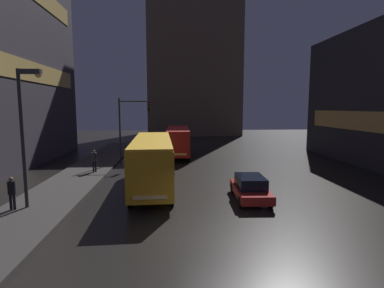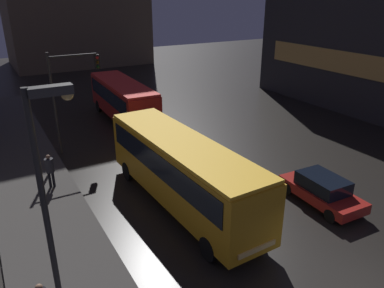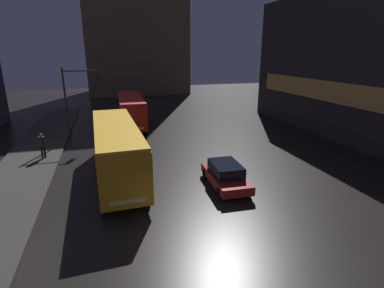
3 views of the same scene
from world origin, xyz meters
name	(u,v)px [view 3 (image 3 of 3)]	position (x,y,z in m)	size (l,w,h in m)	color
ground_plane	(204,245)	(0.00, 0.00, 0.00)	(120.00, 120.00, 0.00)	black
sidewalk_left	(21,175)	(-9.00, 10.00, 0.07)	(4.00, 48.00, 0.15)	#3D3A38
building_far_backdrop	(134,11)	(2.93, 50.17, 14.78)	(18.07, 12.00, 29.55)	brown
bus_near	(117,146)	(-3.00, 8.21, 2.10)	(2.90, 10.85, 3.40)	orange
bus_far	(131,108)	(-0.91, 21.70, 1.96)	(2.76, 9.90, 3.17)	#AD1E19
car_taxi	(226,175)	(2.98, 5.00, 0.75)	(2.02, 4.31, 1.45)	maroon
pedestrian_mid	(42,143)	(-8.13, 13.01, 1.27)	(0.62, 0.62, 1.83)	black
traffic_light_main	(77,92)	(-5.69, 17.61, 4.30)	(3.10, 0.35, 6.39)	#2D2D2D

